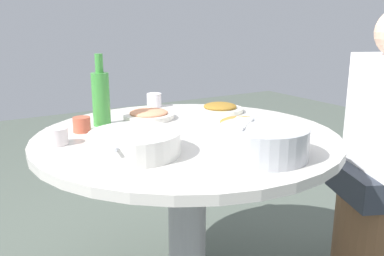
# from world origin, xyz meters

# --- Properties ---
(round_dining_table) EXTENTS (1.12, 1.12, 0.75)m
(round_dining_table) POSITION_xyz_m (0.00, 0.00, 0.58)
(round_dining_table) COLOR #99999E
(round_dining_table) RESTS_ON ground
(rice_bowl) EXTENTS (0.28, 0.28, 0.11)m
(rice_bowl) POSITION_xyz_m (-0.06, 0.35, 0.80)
(rice_bowl) COLOR #B2B5BA
(rice_bowl) RESTS_ON round_dining_table
(soup_bowl) EXTENTS (0.29, 0.29, 0.07)m
(soup_bowl) POSITION_xyz_m (0.26, 0.13, 0.79)
(soup_bowl) COLOR silver
(soup_bowl) RESTS_ON round_dining_table
(dish_stirfry) EXTENTS (0.21, 0.21, 0.04)m
(dish_stirfry) POSITION_xyz_m (-0.32, -0.24, 0.77)
(dish_stirfry) COLOR white
(dish_stirfry) RESTS_ON round_dining_table
(dish_shrimp) EXTENTS (0.22, 0.22, 0.04)m
(dish_shrimp) POSITION_xyz_m (0.02, -0.29, 0.77)
(dish_shrimp) COLOR silver
(dish_shrimp) RESTS_ON round_dining_table
(dish_tofu_braise) EXTENTS (0.24, 0.24, 0.05)m
(dish_tofu_braise) POSITION_xyz_m (-0.21, 0.06, 0.77)
(dish_tofu_braise) COLOR white
(dish_tofu_braise) RESTS_ON round_dining_table
(green_bottle) EXTENTS (0.07, 0.07, 0.28)m
(green_bottle) POSITION_xyz_m (0.23, -0.29, 0.87)
(green_bottle) COLOR #3E913A
(green_bottle) RESTS_ON round_dining_table
(tea_cup_near) EXTENTS (0.06, 0.06, 0.06)m
(tea_cup_near) POSITION_xyz_m (0.33, -0.23, 0.78)
(tea_cup_near) COLOR #C2553C
(tea_cup_near) RESTS_ON round_dining_table
(tea_cup_far) EXTENTS (0.07, 0.07, 0.06)m
(tea_cup_far) POSITION_xyz_m (0.45, -0.11, 0.78)
(tea_cup_far) COLOR silver
(tea_cup_far) RESTS_ON round_dining_table
(tea_cup_side) EXTENTS (0.07, 0.07, 0.07)m
(tea_cup_side) POSITION_xyz_m (-0.12, -0.51, 0.79)
(tea_cup_side) COLOR white
(tea_cup_side) RESTS_ON round_dining_table
(stool_for_diner_left) EXTENTS (0.35, 0.35, 0.45)m
(stool_for_diner_left) POSITION_xyz_m (-0.74, 0.33, 0.23)
(stool_for_diner_left) COLOR brown
(stool_for_diner_left) RESTS_ON ground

